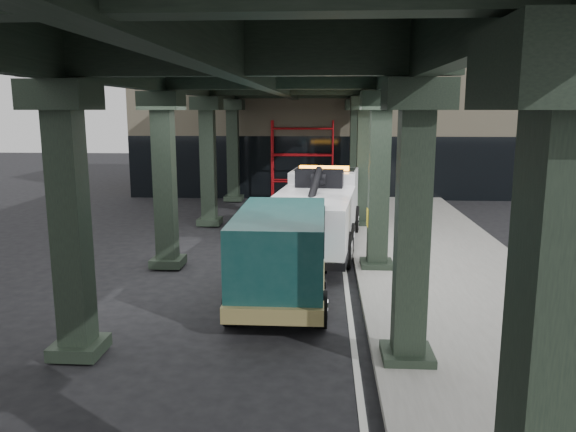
% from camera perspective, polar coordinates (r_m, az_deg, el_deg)
% --- Properties ---
extents(ground, '(90.00, 90.00, 0.00)m').
position_cam_1_polar(ground, '(14.25, -0.87, -7.69)').
color(ground, black).
rests_on(ground, ground).
extents(sidewalk, '(5.00, 40.00, 0.15)m').
position_cam_1_polar(sidewalk, '(16.46, 15.59, -5.29)').
color(sidewalk, gray).
rests_on(sidewalk, ground).
extents(lane_stripe, '(0.12, 38.00, 0.01)m').
position_cam_1_polar(lane_stripe, '(16.13, 5.75, -5.52)').
color(lane_stripe, silver).
rests_on(lane_stripe, ground).
extents(viaduct, '(7.40, 32.00, 6.40)m').
position_cam_1_polar(viaduct, '(15.58, -1.84, 14.25)').
color(viaduct, black).
rests_on(viaduct, ground).
extents(building, '(22.00, 10.00, 8.00)m').
position_cam_1_polar(building, '(33.49, 5.33, 9.82)').
color(building, '#C6B793').
rests_on(building, ground).
extents(scaffolding, '(3.08, 0.88, 4.00)m').
position_cam_1_polar(scaffolding, '(28.24, 1.48, 5.85)').
color(scaffolding, '#B80E14').
rests_on(scaffolding, ground).
extents(tow_truck, '(3.11, 8.39, 2.69)m').
position_cam_1_polar(tow_truck, '(18.37, 3.06, 0.71)').
color(tow_truck, black).
rests_on(tow_truck, ground).
extents(towed_van, '(2.22, 5.46, 2.21)m').
position_cam_1_polar(towed_van, '(13.36, -0.63, -3.64)').
color(towed_van, '#113D3C').
rests_on(towed_van, ground).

